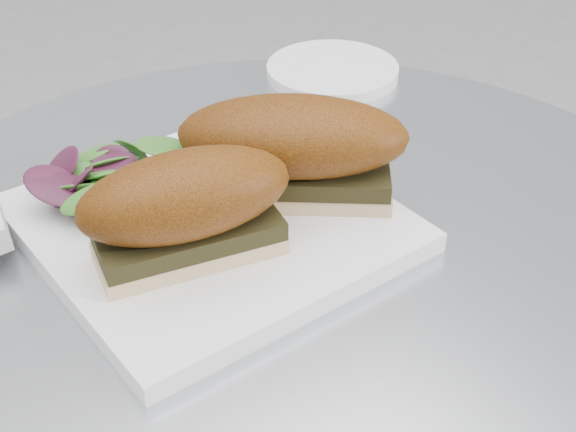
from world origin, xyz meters
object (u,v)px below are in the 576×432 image
plate (210,223)px  sandwich_right (293,146)px  saucer (332,71)px  sandwich_left (186,206)px

plate → sandwich_right: 0.09m
sandwich_right → saucer: 0.26m
sandwich_left → saucer: size_ratio=1.14×
saucer → plate: bearing=-142.5°
plate → sandwich_left: 0.07m
plate → sandwich_right: size_ratio=1.33×
plate → sandwich_left: bearing=-132.3°
sandwich_left → sandwich_right: bearing=24.1°
sandwich_left → saucer: 0.35m
plate → sandwich_right: (0.07, -0.01, 0.05)m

